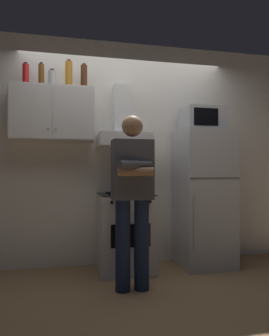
# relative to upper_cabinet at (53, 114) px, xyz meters

# --- Properties ---
(ground_plane) EXTENTS (7.00, 7.00, 0.00)m
(ground_plane) POSITION_rel_upper_cabinet_xyz_m (0.85, -0.37, -1.75)
(ground_plane) COLOR olive
(back_wall_tiled) EXTENTS (4.80, 0.10, 2.70)m
(back_wall_tiled) POSITION_rel_upper_cabinet_xyz_m (0.85, 0.23, -0.40)
(back_wall_tiled) COLOR silver
(back_wall_tiled) RESTS_ON ground_plane
(upper_cabinet) EXTENTS (0.90, 0.37, 0.60)m
(upper_cabinet) POSITION_rel_upper_cabinet_xyz_m (0.00, 0.00, 0.00)
(upper_cabinet) COLOR silver
(stove_oven) EXTENTS (0.60, 0.62, 0.87)m
(stove_oven) POSITION_rel_upper_cabinet_xyz_m (0.80, -0.13, -1.32)
(stove_oven) COLOR silver
(stove_oven) RESTS_ON ground_plane
(range_hood) EXTENTS (0.60, 0.44, 0.75)m
(range_hood) POSITION_rel_upper_cabinet_xyz_m (0.80, 0.00, -0.15)
(range_hood) COLOR white
(refrigerator) EXTENTS (0.60, 0.62, 1.60)m
(refrigerator) POSITION_rel_upper_cabinet_xyz_m (1.75, -0.12, -0.95)
(refrigerator) COLOR silver
(refrigerator) RESTS_ON ground_plane
(microwave) EXTENTS (0.48, 0.37, 0.28)m
(microwave) POSITION_rel_upper_cabinet_xyz_m (1.75, -0.11, -0.01)
(microwave) COLOR #B7BABF
(microwave) RESTS_ON refrigerator
(person_standing) EXTENTS (0.38, 0.33, 1.64)m
(person_standing) POSITION_rel_upper_cabinet_xyz_m (0.75, -0.73, -0.85)
(person_standing) COLOR #192342
(person_standing) RESTS_ON ground_plane
(cooking_pot) EXTENTS (0.30, 0.20, 0.10)m
(cooking_pot) POSITION_rel_upper_cabinet_xyz_m (0.93, -0.24, -0.83)
(cooking_pot) COLOR #B7BABF
(cooking_pot) RESTS_ON stove_oven
(bottle_beer_brown) EXTENTS (0.06, 0.06, 0.27)m
(bottle_beer_brown) POSITION_rel_upper_cabinet_xyz_m (-0.12, 0.00, 0.43)
(bottle_beer_brown) COLOR brown
(bottle_beer_brown) RESTS_ON upper_cabinet
(bottle_liquor_amber) EXTENTS (0.08, 0.08, 0.33)m
(bottle_liquor_amber) POSITION_rel_upper_cabinet_xyz_m (0.17, 0.02, 0.46)
(bottle_liquor_amber) COLOR #B7721E
(bottle_liquor_amber) RESTS_ON upper_cabinet
(bottle_soda_red) EXTENTS (0.07, 0.07, 0.27)m
(bottle_soda_red) POSITION_rel_upper_cabinet_xyz_m (-0.29, 0.03, 0.43)
(bottle_soda_red) COLOR red
(bottle_soda_red) RESTS_ON upper_cabinet
(bottle_canister_steel) EXTENTS (0.08, 0.08, 0.21)m
(bottle_canister_steel) POSITION_rel_upper_cabinet_xyz_m (-0.01, 0.03, 0.40)
(bottle_canister_steel) COLOR #B2B5BA
(bottle_canister_steel) RESTS_ON upper_cabinet
(bottle_rum_dark) EXTENTS (0.08, 0.08, 0.30)m
(bottle_rum_dark) POSITION_rel_upper_cabinet_xyz_m (0.34, 0.01, 0.44)
(bottle_rum_dark) COLOR #47230F
(bottle_rum_dark) RESTS_ON upper_cabinet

